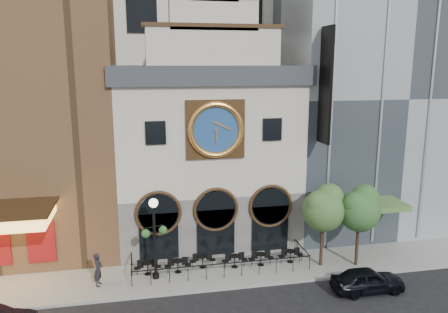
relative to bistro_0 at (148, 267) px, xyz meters
name	(u,v)px	position (x,y,z in m)	size (l,w,h in m)	color
ground	(228,290)	(4.38, -2.52, -0.61)	(120.00, 120.00, 0.00)	black
sidewalk	(220,269)	(4.38, -0.02, -0.54)	(44.00, 5.00, 0.15)	gray
clock_building	(206,148)	(4.38, 5.30, 6.07)	(12.60, 8.78, 18.65)	#605E5B
theater_building	(6,61)	(-8.62, 7.43, 11.99)	(14.00, 15.60, 25.00)	brown
retail_building	(364,94)	(17.38, 7.46, 9.53)	(14.00, 14.40, 20.00)	gray
cafe_railing	(220,261)	(4.38, -0.02, -0.01)	(10.60, 2.60, 0.90)	black
bistro_0	(148,267)	(0.00, 0.00, 0.00)	(1.58, 0.68, 0.90)	black
bistro_1	(178,265)	(1.79, -0.09, 0.00)	(1.58, 0.68, 0.90)	black
bistro_2	(202,260)	(3.34, 0.26, 0.00)	(1.58, 0.68, 0.90)	black
bistro_3	(235,260)	(5.29, -0.09, 0.00)	(1.58, 0.68, 0.90)	black
bistro_4	(261,258)	(6.95, -0.15, 0.00)	(1.58, 0.68, 0.90)	black
bistro_5	(290,255)	(8.90, -0.10, 0.00)	(1.58, 0.68, 0.90)	black
car_right	(368,280)	(11.95, -4.16, 0.08)	(1.63, 4.05, 1.38)	black
pedestrian	(98,269)	(-2.75, -0.79, 0.50)	(0.71, 0.46, 1.94)	black
lamppost	(154,230)	(0.45, -0.57, 2.55)	(1.49, 0.86, 4.87)	black
tree_left	(324,207)	(10.67, -0.80, 3.31)	(2.67, 2.57, 5.15)	#382619
tree_right	(360,208)	(12.84, -1.20, 3.26)	(2.63, 2.54, 5.07)	#382619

